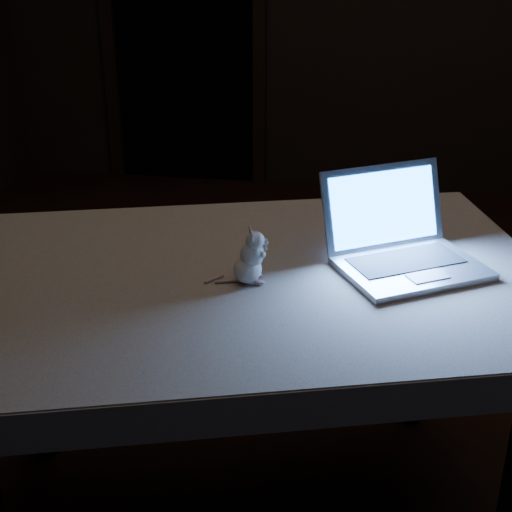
# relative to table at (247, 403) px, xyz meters

# --- Properties ---
(floor) EXTENTS (5.00, 5.00, 0.00)m
(floor) POSITION_rel_table_xyz_m (0.18, 0.51, -0.39)
(floor) COLOR black
(floor) RESTS_ON ground
(doorway) EXTENTS (1.06, 0.36, 2.13)m
(doorway) POSITION_rel_table_xyz_m (-0.92, 3.01, 0.67)
(doorway) COLOR black
(doorway) RESTS_ON back_wall
(table) EXTENTS (1.68, 1.33, 0.79)m
(table) POSITION_rel_table_xyz_m (0.00, 0.00, 0.00)
(table) COLOR black
(table) RESTS_ON floor
(tablecloth) EXTENTS (1.82, 1.50, 0.09)m
(tablecloth) POSITION_rel_table_xyz_m (0.05, -0.01, 0.35)
(tablecloth) COLOR #BFB09E
(tablecloth) RESTS_ON table
(laptop) EXTENTS (0.46, 0.45, 0.24)m
(laptop) POSITION_rel_table_xyz_m (0.42, 0.08, 0.52)
(laptop) COLOR #A3A3A7
(laptop) RESTS_ON tablecloth
(plush_mouse) EXTENTS (0.13, 0.13, 0.14)m
(plush_mouse) POSITION_rel_table_xyz_m (0.01, -0.04, 0.47)
(plush_mouse) COLOR silver
(plush_mouse) RESTS_ON tablecloth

